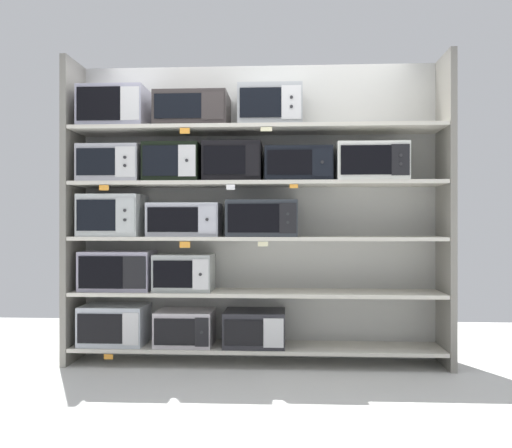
% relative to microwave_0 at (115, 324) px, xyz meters
% --- Properties ---
extents(ground, '(6.94, 6.00, 0.02)m').
position_rel_microwave_0_xyz_m(ground, '(1.15, -1.00, -0.31)').
color(ground, silver).
extents(back_panel, '(3.14, 0.04, 2.45)m').
position_rel_microwave_0_xyz_m(back_panel, '(1.15, 0.24, 0.92)').
color(back_panel, '#B2B2AD').
rests_on(back_panel, ground).
extents(upright_left, '(0.05, 0.43, 2.45)m').
position_rel_microwave_0_xyz_m(upright_left, '(-0.35, 0.00, 0.92)').
color(upright_left, gray).
rests_on(upright_left, ground).
extents(upright_right, '(0.05, 0.43, 2.45)m').
position_rel_microwave_0_xyz_m(upright_right, '(2.65, 0.00, 0.92)').
color(upright_right, gray).
rests_on(upright_right, ground).
extents(shelf_0, '(2.94, 0.43, 0.03)m').
position_rel_microwave_0_xyz_m(shelf_0, '(1.15, 0.00, -0.17)').
color(shelf_0, beige).
rests_on(shelf_0, ground).
extents(microwave_0, '(0.51, 0.39, 0.32)m').
position_rel_microwave_0_xyz_m(microwave_0, '(0.00, 0.00, 0.00)').
color(microwave_0, '#B0B8C1').
rests_on(microwave_0, shelf_0).
extents(microwave_1, '(0.45, 0.40, 0.28)m').
position_rel_microwave_0_xyz_m(microwave_1, '(0.58, -0.00, -0.02)').
color(microwave_1, '#B7AFB6').
rests_on(microwave_1, shelf_0).
extents(microwave_2, '(0.48, 0.40, 0.28)m').
position_rel_microwave_0_xyz_m(microwave_2, '(1.14, 0.00, -0.02)').
color(microwave_2, '#27272C').
rests_on(microwave_2, shelf_0).
extents(price_tag_0, '(0.07, 0.00, 0.04)m').
position_rel_microwave_0_xyz_m(price_tag_0, '(0.02, -0.21, -0.21)').
color(price_tag_0, orange).
extents(shelf_1, '(2.94, 0.43, 0.03)m').
position_rel_microwave_0_xyz_m(shelf_1, '(1.15, 0.00, 0.26)').
color(shelf_1, beige).
extents(microwave_3, '(0.57, 0.35, 0.32)m').
position_rel_microwave_0_xyz_m(microwave_3, '(0.03, -0.00, 0.44)').
color(microwave_3, '#9E99AF').
rests_on(microwave_3, shelf_1).
extents(microwave_4, '(0.46, 0.36, 0.29)m').
position_rel_microwave_0_xyz_m(microwave_4, '(0.57, 0.00, 0.43)').
color(microwave_4, '#A1A7A4').
rests_on(microwave_4, shelf_1).
extents(shelf_2, '(2.94, 0.43, 0.03)m').
position_rel_microwave_0_xyz_m(shelf_2, '(1.15, 0.00, 0.70)').
color(shelf_2, beige).
extents(microwave_5, '(0.48, 0.42, 0.34)m').
position_rel_microwave_0_xyz_m(microwave_5, '(-0.01, 0.00, 0.89)').
color(microwave_5, '#B3B8B7').
rests_on(microwave_5, shelf_2).
extents(microwave_6, '(0.57, 0.34, 0.27)m').
position_rel_microwave_0_xyz_m(microwave_6, '(0.58, 0.00, 0.85)').
color(microwave_6, '#B6B9C4').
rests_on(microwave_6, shelf_2).
extents(microwave_7, '(0.56, 0.43, 0.29)m').
position_rel_microwave_0_xyz_m(microwave_7, '(1.20, -0.00, 0.86)').
color(microwave_7, '#2A2F35').
rests_on(microwave_7, shelf_2).
extents(price_tag_1, '(0.08, 0.00, 0.05)m').
position_rel_microwave_0_xyz_m(price_tag_1, '(0.62, -0.21, 0.66)').
color(price_tag_1, orange).
extents(price_tag_2, '(0.08, 0.00, 0.04)m').
position_rel_microwave_0_xyz_m(price_tag_2, '(1.22, -0.21, 0.66)').
color(price_tag_2, beige).
extents(shelf_3, '(2.94, 0.43, 0.03)m').
position_rel_microwave_0_xyz_m(shelf_3, '(1.15, 0.00, 1.14)').
color(shelf_3, beige).
extents(microwave_8, '(0.49, 0.43, 0.29)m').
position_rel_microwave_0_xyz_m(microwave_8, '(-0.01, 0.00, 1.30)').
color(microwave_8, '#A2A2AB').
rests_on(microwave_8, shelf_3).
extents(microwave_9, '(0.44, 0.42, 0.30)m').
position_rel_microwave_0_xyz_m(microwave_9, '(0.49, -0.00, 1.31)').
color(microwave_9, black).
rests_on(microwave_9, shelf_3).
extents(microwave_10, '(0.46, 0.37, 0.31)m').
position_rel_microwave_0_xyz_m(microwave_10, '(0.97, 0.00, 1.31)').
color(microwave_10, black).
rests_on(microwave_10, shelf_3).
extents(microwave_11, '(0.53, 0.42, 0.27)m').
position_rel_microwave_0_xyz_m(microwave_11, '(1.49, 0.00, 1.29)').
color(microwave_11, black).
rests_on(microwave_11, shelf_3).
extents(microwave_12, '(0.55, 0.44, 0.29)m').
position_rel_microwave_0_xyz_m(microwave_12, '(2.06, -0.00, 1.30)').
color(microwave_12, silver).
rests_on(microwave_12, shelf_3).
extents(price_tag_3, '(0.08, 0.00, 0.04)m').
position_rel_microwave_0_xyz_m(price_tag_3, '(-0.02, -0.21, 1.10)').
color(price_tag_3, orange).
extents(price_tag_4, '(0.07, 0.00, 0.04)m').
position_rel_microwave_0_xyz_m(price_tag_4, '(0.97, -0.21, 1.10)').
color(price_tag_4, white).
extents(price_tag_5, '(0.06, 0.00, 0.03)m').
position_rel_microwave_0_xyz_m(price_tag_5, '(1.45, -0.21, 1.10)').
color(price_tag_5, orange).
extents(shelf_4, '(2.94, 0.43, 0.03)m').
position_rel_microwave_0_xyz_m(shelf_4, '(1.15, 0.00, 1.58)').
color(shelf_4, beige).
extents(microwave_13, '(0.52, 0.42, 0.32)m').
position_rel_microwave_0_xyz_m(microwave_13, '(0.00, -0.00, 1.75)').
color(microwave_13, '#9A99AD').
rests_on(microwave_13, shelf_4).
extents(microwave_14, '(0.58, 0.43, 0.27)m').
position_rel_microwave_0_xyz_m(microwave_14, '(0.64, 0.00, 1.73)').
color(microwave_14, '#342E2D').
rests_on(microwave_14, shelf_4).
extents(microwave_15, '(0.50, 0.36, 0.33)m').
position_rel_microwave_0_xyz_m(microwave_15, '(1.27, 0.00, 1.75)').
color(microwave_15, '#9DA1A5').
rests_on(microwave_15, shelf_4).
extents(price_tag_6, '(0.08, 0.00, 0.05)m').
position_rel_microwave_0_xyz_m(price_tag_6, '(0.62, -0.21, 1.53)').
color(price_tag_6, orange).
extents(price_tag_7, '(0.09, 0.00, 0.03)m').
position_rel_microwave_0_xyz_m(price_tag_7, '(1.24, -0.21, 1.54)').
color(price_tag_7, beige).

